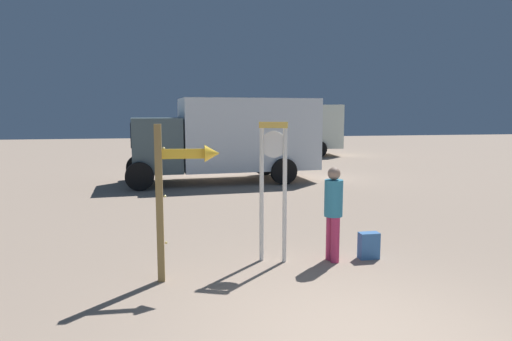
{
  "coord_description": "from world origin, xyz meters",
  "views": [
    {
      "loc": [
        -2.02,
        -4.36,
        2.46
      ],
      "look_at": [
        -0.14,
        5.26,
        1.2
      ],
      "focal_mm": 31.84,
      "sensor_mm": 36.0,
      "label": 1
    }
  ],
  "objects_px": {
    "person_near_clock": "(333,209)",
    "box_truck_near": "(230,137)",
    "arrow_sign": "(180,181)",
    "backpack": "(369,246)",
    "box_truck_far": "(285,128)",
    "standing_clock": "(273,176)"
  },
  "relations": [
    {
      "from": "box_truck_near",
      "to": "person_near_clock",
      "type": "bearing_deg",
      "value": -87.22
    },
    {
      "from": "person_near_clock",
      "to": "box_truck_near",
      "type": "xyz_separation_m",
      "value": [
        -0.44,
        9.09,
        0.72
      ]
    },
    {
      "from": "standing_clock",
      "to": "backpack",
      "type": "bearing_deg",
      "value": -6.52
    },
    {
      "from": "arrow_sign",
      "to": "box_truck_far",
      "type": "bearing_deg",
      "value": 70.84
    },
    {
      "from": "standing_clock",
      "to": "box_truck_near",
      "type": "height_order",
      "value": "box_truck_near"
    },
    {
      "from": "person_near_clock",
      "to": "backpack",
      "type": "xyz_separation_m",
      "value": [
        0.65,
        0.01,
        -0.66
      ]
    },
    {
      "from": "backpack",
      "to": "box_truck_near",
      "type": "xyz_separation_m",
      "value": [
        -1.09,
        9.08,
        1.38
      ]
    },
    {
      "from": "arrow_sign",
      "to": "backpack",
      "type": "distance_m",
      "value": 3.4
    },
    {
      "from": "arrow_sign",
      "to": "box_truck_near",
      "type": "distance_m",
      "value": 9.7
    },
    {
      "from": "person_near_clock",
      "to": "box_truck_far",
      "type": "height_order",
      "value": "box_truck_far"
    },
    {
      "from": "box_truck_near",
      "to": "standing_clock",
      "type": "bearing_deg",
      "value": -93.42
    },
    {
      "from": "backpack",
      "to": "box_truck_far",
      "type": "distance_m",
      "value": 18.42
    },
    {
      "from": "arrow_sign",
      "to": "backpack",
      "type": "bearing_deg",
      "value": 7.34
    },
    {
      "from": "arrow_sign",
      "to": "box_truck_near",
      "type": "xyz_separation_m",
      "value": [
        2.05,
        9.48,
        0.13
      ]
    },
    {
      "from": "box_truck_far",
      "to": "person_near_clock",
      "type": "bearing_deg",
      "value": -102.25
    },
    {
      "from": "person_near_clock",
      "to": "box_truck_far",
      "type": "xyz_separation_m",
      "value": [
        3.93,
        18.08,
        0.7
      ]
    },
    {
      "from": "box_truck_near",
      "to": "box_truck_far",
      "type": "xyz_separation_m",
      "value": [
        4.37,
        8.99,
        -0.02
      ]
    },
    {
      "from": "arrow_sign",
      "to": "box_truck_near",
      "type": "relative_size",
      "value": 0.34
    },
    {
      "from": "backpack",
      "to": "box_truck_near",
      "type": "distance_m",
      "value": 9.25
    },
    {
      "from": "standing_clock",
      "to": "box_truck_far",
      "type": "bearing_deg",
      "value": 74.68
    },
    {
      "from": "box_truck_near",
      "to": "box_truck_far",
      "type": "bearing_deg",
      "value": 64.09
    },
    {
      "from": "person_near_clock",
      "to": "box_truck_near",
      "type": "relative_size",
      "value": 0.23
    }
  ]
}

